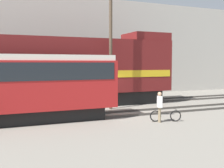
{
  "coord_description": "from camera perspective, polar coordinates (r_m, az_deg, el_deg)",
  "views": [
    {
      "loc": [
        -6.85,
        -16.69,
        3.09
      ],
      "look_at": [
        -0.07,
        -0.51,
        1.8
      ],
      "focal_mm": 45.0,
      "sensor_mm": 36.0,
      "label": 1
    }
  ],
  "objects": [
    {
      "name": "building_backdrop",
      "position": [
        29.74,
        -9.47,
        7.25
      ],
      "size": [
        46.58,
        6.0,
        9.4
      ],
      "color": "#B7B2A8",
      "rests_on": "ground"
    },
    {
      "name": "track_near",
      "position": [
        16.93,
        1.52,
        -6.07
      ],
      "size": [
        60.0,
        1.51,
        0.14
      ],
      "color": "#47423D",
      "rests_on": "ground"
    },
    {
      "name": "utility_pole_center",
      "position": [
        18.97,
        -0.27,
        9.72
      ],
      "size": [
        0.22,
        0.22,
        9.83
      ],
      "color": "#4C3D2D",
      "rests_on": "ground"
    },
    {
      "name": "person",
      "position": [
        14.94,
        9.65,
        -4.04
      ],
      "size": [
        0.33,
        0.41,
        1.6
      ],
      "color": "#8C7A5B",
      "rests_on": "ground"
    },
    {
      "name": "track_far",
      "position": [
        21.08,
        -3.55,
        -4.04
      ],
      "size": [
        60.0,
        1.51,
        0.14
      ],
      "color": "#47423D",
      "rests_on": "ground"
    },
    {
      "name": "bicycle",
      "position": [
        15.26,
        10.84,
        -6.38
      ],
      "size": [
        1.6,
        0.71,
        0.66
      ],
      "color": "black",
      "rests_on": "ground"
    },
    {
      "name": "freight_locomotive",
      "position": [
        20.21,
        -10.05,
        2.6
      ],
      "size": [
        16.68,
        3.04,
        5.44
      ],
      "color": "black",
      "rests_on": "ground"
    },
    {
      "name": "ground_plane",
      "position": [
        18.31,
        -0.43,
        -5.51
      ],
      "size": [
        120.0,
        120.0,
        0.0
      ],
      "primitive_type": "plane",
      "color": "slate"
    },
    {
      "name": "streetcar",
      "position": [
        15.24,
        -20.03,
        -0.06
      ],
      "size": [
        10.96,
        2.54,
        3.54
      ],
      "color": "black",
      "rests_on": "ground"
    }
  ]
}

